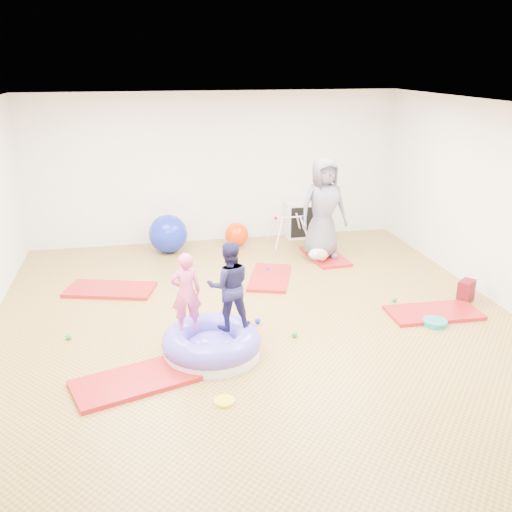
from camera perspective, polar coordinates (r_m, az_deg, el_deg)
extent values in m
cube|color=#A68A33|center=(7.51, 0.47, -7.24)|extent=(7.00, 8.00, 0.01)
cube|color=beige|center=(6.76, 0.54, 14.57)|extent=(7.00, 8.00, 0.01)
cube|color=silver|center=(10.85, -4.03, 8.77)|extent=(7.00, 0.01, 2.80)
cube|color=silver|center=(3.53, 14.90, -14.80)|extent=(7.00, 0.01, 2.80)
cube|color=red|center=(6.46, -12.02, -12.12)|extent=(1.45, 1.03, 0.05)
cube|color=red|center=(8.93, -14.37, -3.28)|extent=(1.43, 0.99, 0.05)
cube|color=red|center=(9.13, 1.39, -2.17)|extent=(0.94, 1.32, 0.05)
cube|color=red|center=(8.26, 17.34, -5.44)|extent=(1.27, 0.66, 0.05)
cube|color=red|center=(10.17, 6.94, -0.06)|extent=(0.65, 1.16, 0.05)
cylinder|color=white|center=(6.87, -4.44, -9.35)|extent=(1.14, 1.14, 0.13)
torus|color=#584CD5|center=(6.82, -4.46, -8.46)|extent=(1.18, 1.18, 0.31)
ellipsoid|color=#584CD5|center=(6.85, -4.45, -9.01)|extent=(0.63, 0.63, 0.28)
imported|color=#E04D91|center=(6.63, -7.03, -3.26)|extent=(0.37, 0.26, 0.97)
imported|color=#1B1A43|center=(6.64, -2.72, -2.60)|extent=(0.53, 0.42, 1.07)
imported|color=slate|center=(9.87, 6.75, 4.78)|extent=(0.91, 0.66, 1.74)
ellipsoid|color=silver|center=(9.89, 6.32, 0.21)|extent=(0.37, 0.24, 0.21)
sphere|color=tan|center=(9.73, 6.63, 0.04)|extent=(0.17, 0.17, 0.17)
sphere|color=green|center=(8.51, -1.59, -3.70)|extent=(0.08, 0.08, 0.08)
sphere|color=#1224B7|center=(9.43, 1.13, -1.38)|extent=(0.08, 0.08, 0.08)
sphere|color=green|center=(8.51, 13.66, -4.25)|extent=(0.08, 0.08, 0.08)
sphere|color=green|center=(7.29, 3.88, -7.81)|extent=(0.08, 0.08, 0.08)
sphere|color=yellow|center=(9.08, -7.61, -2.35)|extent=(0.08, 0.08, 0.08)
sphere|color=#1224B7|center=(7.62, 0.16, -6.52)|extent=(0.08, 0.08, 0.08)
sphere|color=green|center=(7.58, -18.22, -7.68)|extent=(0.08, 0.08, 0.08)
sphere|color=#1224B7|center=(10.42, -8.78, 2.20)|extent=(0.70, 0.70, 0.70)
sphere|color=#E03700|center=(10.71, -1.95, 2.18)|extent=(0.44, 0.44, 0.44)
cylinder|color=silver|center=(10.48, 2.32, 2.22)|extent=(0.21, 0.21, 0.55)
cylinder|color=silver|center=(10.92, 1.73, 2.92)|extent=(0.21, 0.21, 0.55)
cylinder|color=silver|center=(10.61, 5.03, 2.37)|extent=(0.21, 0.21, 0.55)
cylinder|color=silver|center=(11.05, 4.33, 3.06)|extent=(0.21, 0.21, 0.55)
cylinder|color=silver|center=(10.70, 3.38, 3.89)|extent=(0.54, 0.03, 0.03)
sphere|color=#F30000|center=(10.63, 1.98, 3.82)|extent=(0.06, 0.06, 0.06)
sphere|color=#1224B7|center=(10.77, 4.76, 3.96)|extent=(0.06, 0.06, 0.06)
cube|color=silver|center=(11.24, 4.77, 3.61)|extent=(0.70, 0.34, 0.70)
cube|color=black|center=(11.09, 5.01, 3.39)|extent=(0.60, 0.02, 0.60)
cube|color=silver|center=(11.19, 4.85, 3.54)|extent=(0.02, 0.24, 0.61)
cube|color=silver|center=(11.19, 4.85, 3.54)|extent=(0.61, 0.24, 0.02)
cylinder|color=#16837B|center=(7.95, 17.45, -6.37)|extent=(0.32, 0.32, 0.07)
cube|color=#A00E1B|center=(8.80, 20.26, -3.30)|extent=(0.32, 0.30, 0.32)
cylinder|color=yellow|center=(6.03, -3.18, -14.31)|extent=(0.22, 0.22, 0.03)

